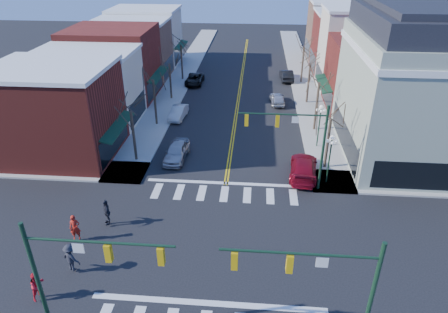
% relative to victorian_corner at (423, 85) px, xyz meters
% --- Properties ---
extents(ground, '(160.00, 160.00, 0.00)m').
position_rel_victorian_corner_xyz_m(ground, '(-16.50, -14.50, -6.66)').
color(ground, black).
rests_on(ground, ground).
extents(sidewalk_left, '(3.50, 70.00, 0.15)m').
position_rel_victorian_corner_xyz_m(sidewalk_left, '(-25.25, 5.50, -6.58)').
color(sidewalk_left, '#9E9B93').
rests_on(sidewalk_left, ground).
extents(sidewalk_right, '(3.50, 70.00, 0.15)m').
position_rel_victorian_corner_xyz_m(sidewalk_right, '(-7.75, 5.50, -6.58)').
color(sidewalk_right, '#9E9B93').
rests_on(sidewalk_right, ground).
extents(bldg_left_brick_a, '(10.00, 8.50, 8.00)m').
position_rel_victorian_corner_xyz_m(bldg_left_brick_a, '(-32.00, -2.75, -2.66)').
color(bldg_left_brick_a, maroon).
rests_on(bldg_left_brick_a, ground).
extents(bldg_left_stucco_a, '(10.00, 7.00, 7.50)m').
position_rel_victorian_corner_xyz_m(bldg_left_stucco_a, '(-32.00, 5.00, -2.91)').
color(bldg_left_stucco_a, beige).
rests_on(bldg_left_stucco_a, ground).
extents(bldg_left_brick_b, '(10.00, 9.00, 8.50)m').
position_rel_victorian_corner_xyz_m(bldg_left_brick_b, '(-32.00, 13.00, -2.41)').
color(bldg_left_brick_b, maroon).
rests_on(bldg_left_brick_b, ground).
extents(bldg_left_tan, '(10.00, 7.50, 7.80)m').
position_rel_victorian_corner_xyz_m(bldg_left_tan, '(-32.00, 21.25, -2.76)').
color(bldg_left_tan, '#87604A').
rests_on(bldg_left_tan, ground).
extents(bldg_left_stucco_b, '(10.00, 8.00, 8.20)m').
position_rel_victorian_corner_xyz_m(bldg_left_stucco_b, '(-32.00, 29.00, -2.56)').
color(bldg_left_stucco_b, beige).
rests_on(bldg_left_stucco_b, ground).
extents(bldg_right_brick_a, '(10.00, 8.50, 8.00)m').
position_rel_victorian_corner_xyz_m(bldg_right_brick_a, '(-1.00, 11.25, -2.66)').
color(bldg_right_brick_a, maroon).
rests_on(bldg_right_brick_a, ground).
extents(bldg_right_stucco, '(10.00, 7.00, 10.00)m').
position_rel_victorian_corner_xyz_m(bldg_right_stucco, '(-1.00, 19.00, -1.66)').
color(bldg_right_stucco, beige).
rests_on(bldg_right_stucco, ground).
extents(bldg_right_brick_b, '(10.00, 8.00, 8.50)m').
position_rel_victorian_corner_xyz_m(bldg_right_brick_b, '(-1.00, 26.50, -2.41)').
color(bldg_right_brick_b, maroon).
rests_on(bldg_right_brick_b, ground).
extents(bldg_right_tan, '(10.00, 8.00, 9.00)m').
position_rel_victorian_corner_xyz_m(bldg_right_tan, '(-1.00, 34.50, -2.16)').
color(bldg_right_tan, '#87604A').
rests_on(bldg_right_tan, ground).
extents(victorian_corner, '(12.25, 14.25, 13.30)m').
position_rel_victorian_corner_xyz_m(victorian_corner, '(0.00, 0.00, 0.00)').
color(victorian_corner, '#949E89').
rests_on(victorian_corner, ground).
extents(traffic_mast_near_left, '(6.60, 0.28, 7.20)m').
position_rel_victorian_corner_xyz_m(traffic_mast_near_left, '(-22.05, -21.90, -1.95)').
color(traffic_mast_near_left, '#14331E').
rests_on(traffic_mast_near_left, ground).
extents(traffic_mast_near_right, '(6.60, 0.28, 7.20)m').
position_rel_victorian_corner_xyz_m(traffic_mast_near_right, '(-10.95, -21.90, -1.95)').
color(traffic_mast_near_right, '#14331E').
rests_on(traffic_mast_near_right, ground).
extents(traffic_mast_far_right, '(6.60, 0.28, 7.20)m').
position_rel_victorian_corner_xyz_m(traffic_mast_far_right, '(-10.95, -7.10, -1.95)').
color(traffic_mast_far_right, '#14331E').
rests_on(traffic_mast_far_right, ground).
extents(lamppost_corner, '(0.36, 0.36, 4.33)m').
position_rel_victorian_corner_xyz_m(lamppost_corner, '(-8.30, -6.00, -3.70)').
color(lamppost_corner, '#14331E').
rests_on(lamppost_corner, ground).
extents(lamppost_midblock, '(0.36, 0.36, 4.33)m').
position_rel_victorian_corner_xyz_m(lamppost_midblock, '(-8.30, 0.50, -3.70)').
color(lamppost_midblock, '#14331E').
rests_on(lamppost_midblock, ground).
extents(tree_left_a, '(0.24, 0.24, 4.76)m').
position_rel_victorian_corner_xyz_m(tree_left_a, '(-24.90, -3.50, -4.28)').
color(tree_left_a, '#382B21').
rests_on(tree_left_a, ground).
extents(tree_left_b, '(0.24, 0.24, 5.04)m').
position_rel_victorian_corner_xyz_m(tree_left_b, '(-24.90, 4.50, -4.14)').
color(tree_left_b, '#382B21').
rests_on(tree_left_b, ground).
extents(tree_left_c, '(0.24, 0.24, 4.55)m').
position_rel_victorian_corner_xyz_m(tree_left_c, '(-24.90, 12.50, -4.38)').
color(tree_left_c, '#382B21').
rests_on(tree_left_c, ground).
extents(tree_left_d, '(0.24, 0.24, 4.90)m').
position_rel_victorian_corner_xyz_m(tree_left_d, '(-24.90, 20.50, -4.21)').
color(tree_left_d, '#382B21').
rests_on(tree_left_d, ground).
extents(tree_right_a, '(0.24, 0.24, 4.62)m').
position_rel_victorian_corner_xyz_m(tree_right_a, '(-8.10, -3.50, -4.35)').
color(tree_right_a, '#382B21').
rests_on(tree_right_a, ground).
extents(tree_right_b, '(0.24, 0.24, 5.18)m').
position_rel_victorian_corner_xyz_m(tree_right_b, '(-8.10, 4.50, -4.07)').
color(tree_right_b, '#382B21').
rests_on(tree_right_b, ground).
extents(tree_right_c, '(0.24, 0.24, 4.83)m').
position_rel_victorian_corner_xyz_m(tree_right_c, '(-8.10, 12.50, -4.24)').
color(tree_right_c, '#382B21').
rests_on(tree_right_c, ground).
extents(tree_right_d, '(0.24, 0.24, 4.97)m').
position_rel_victorian_corner_xyz_m(tree_right_d, '(-8.10, 20.50, -4.17)').
color(tree_right_d, '#382B21').
rests_on(tree_right_d, ground).
extents(car_left_near, '(2.06, 4.63, 1.55)m').
position_rel_victorian_corner_xyz_m(car_left_near, '(-21.30, -2.90, -5.88)').
color(car_left_near, '#A3A3A7').
rests_on(car_left_near, ground).
extents(car_left_mid, '(1.76, 4.15, 1.33)m').
position_rel_victorian_corner_xyz_m(car_left_mid, '(-22.90, 6.55, -5.99)').
color(car_left_mid, silver).
rests_on(car_left_mid, ground).
extents(car_left_far, '(2.28, 4.83, 1.34)m').
position_rel_victorian_corner_xyz_m(car_left_far, '(-22.90, 18.75, -5.99)').
color(car_left_far, black).
rests_on(car_left_far, ground).
extents(car_right_near, '(2.82, 5.64, 1.57)m').
position_rel_victorian_corner_xyz_m(car_right_near, '(-10.10, -4.93, -5.87)').
color(car_right_near, maroon).
rests_on(car_right_near, ground).
extents(car_right_mid, '(1.92, 4.15, 1.38)m').
position_rel_victorian_corner_xyz_m(car_right_mid, '(-11.70, 11.97, -5.97)').
color(car_right_mid, '#BAB9BE').
rests_on(car_right_mid, ground).
extents(car_right_far, '(1.91, 4.68, 1.51)m').
position_rel_victorian_corner_xyz_m(car_right_far, '(-10.10, 21.50, -5.90)').
color(car_right_far, black).
rests_on(car_right_far, ground).
extents(pedestrian_red_a, '(0.76, 0.61, 1.84)m').
position_rel_victorian_corner_xyz_m(pedestrian_red_a, '(-25.76, -14.63, -5.59)').
color(pedestrian_red_a, '#AF1E12').
rests_on(pedestrian_red_a, sidewalk_left).
extents(pedestrian_red_b, '(0.91, 1.02, 1.74)m').
position_rel_victorian_corner_xyz_m(pedestrian_red_b, '(-25.78, -19.57, -5.64)').
color(pedestrian_red_b, red).
rests_on(pedestrian_red_b, sidewalk_left).
extents(pedestrian_dark_a, '(0.96, 1.22, 1.94)m').
position_rel_victorian_corner_xyz_m(pedestrian_dark_a, '(-24.26, -12.84, -5.54)').
color(pedestrian_dark_a, '#22222A').
rests_on(pedestrian_dark_a, sidewalk_left).
extents(pedestrian_dark_b, '(1.38, 1.09, 1.87)m').
position_rel_victorian_corner_xyz_m(pedestrian_dark_b, '(-24.84, -17.37, -5.57)').
color(pedestrian_dark_b, black).
rests_on(pedestrian_dark_b, sidewalk_left).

